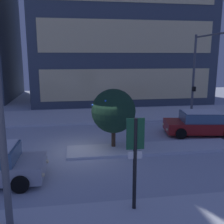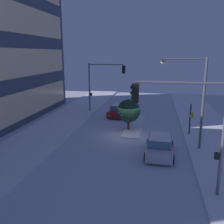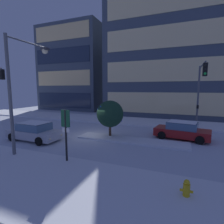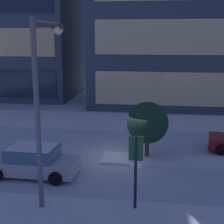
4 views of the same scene
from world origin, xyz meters
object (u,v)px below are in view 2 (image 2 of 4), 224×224
(fire_hydrant, at_px, (192,116))
(parking_info_sign, at_px, (190,115))
(traffic_light_corner_near_left, at_px, (187,118))
(traffic_light_corner_far_right, at_px, (103,79))
(street_lamp_arched, at_px, (191,90))
(car_far, at_px, (120,110))
(decorated_tree_median, at_px, (129,111))
(car_near, at_px, (160,146))

(fire_hydrant, xyz_separation_m, parking_info_sign, (-6.30, 1.10, 1.59))
(traffic_light_corner_near_left, height_order, traffic_light_corner_far_right, traffic_light_corner_far_right)
(traffic_light_corner_near_left, relative_size, parking_info_sign, 2.09)
(traffic_light_corner_near_left, xyz_separation_m, street_lamp_arched, (6.85, -0.98, 0.47))
(car_far, relative_size, fire_hydrant, 5.82)
(traffic_light_corner_near_left, distance_m, decorated_tree_median, 11.88)
(traffic_light_corner_far_right, distance_m, street_lamp_arched, 14.78)
(car_far, xyz_separation_m, traffic_light_corner_far_right, (1.41, 2.46, 3.76))
(car_far, bearing_deg, decorated_tree_median, 25.95)
(street_lamp_arched, bearing_deg, traffic_light_corner_near_left, 81.25)
(car_near, xyz_separation_m, parking_info_sign, (5.24, -2.82, 1.27))
(fire_hydrant, relative_size, parking_info_sign, 0.26)
(car_far, relative_size, decorated_tree_median, 1.45)
(car_far, bearing_deg, street_lamp_arched, 44.81)
(traffic_light_corner_far_right, distance_m, fire_hydrant, 12.07)
(traffic_light_corner_near_left, bearing_deg, fire_hydrant, -99.06)
(traffic_light_corner_far_right, xyz_separation_m, decorated_tree_median, (-7.28, -4.26, -2.40))
(traffic_light_corner_far_right, distance_m, decorated_tree_median, 8.77)
(street_lamp_arched, relative_size, decorated_tree_median, 2.29)
(car_far, bearing_deg, car_near, 32.21)
(fire_hydrant, bearing_deg, car_far, 91.03)
(car_near, height_order, car_far, same)
(car_near, height_order, parking_info_sign, parking_info_sign)
(fire_hydrant, bearing_deg, parking_info_sign, 170.06)
(car_far, relative_size, traffic_light_corner_near_left, 0.73)
(car_near, bearing_deg, decorated_tree_median, 31.01)
(parking_info_sign, distance_m, decorated_tree_median, 5.93)
(car_far, distance_m, street_lamp_arched, 12.84)
(street_lamp_arched, bearing_deg, decorated_tree_median, -37.29)
(traffic_light_corner_far_right, relative_size, fire_hydrant, 8.08)
(traffic_light_corner_near_left, xyz_separation_m, fire_hydrant, (16.84, -2.69, -4.04))
(decorated_tree_median, bearing_deg, car_far, 17.04)
(car_far, bearing_deg, fire_hydrant, 99.95)
(parking_info_sign, height_order, decorated_tree_median, decorated_tree_median)
(fire_hydrant, distance_m, decorated_tree_median, 9.41)
(car_far, bearing_deg, traffic_light_corner_far_right, -110.91)
(car_far, height_order, street_lamp_arched, street_lamp_arched)
(car_near, relative_size, parking_info_sign, 1.49)
(street_lamp_arched, xyz_separation_m, fire_hydrant, (9.99, -1.70, -4.50))
(fire_hydrant, bearing_deg, street_lamp_arched, 170.32)
(traffic_light_corner_near_left, distance_m, traffic_light_corner_far_right, 20.03)
(car_far, distance_m, traffic_light_corner_far_right, 4.71)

